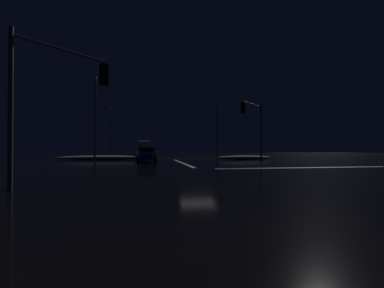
{
  "coord_description": "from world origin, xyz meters",
  "views": [
    {
      "loc": [
        -3.9,
        -20.13,
        1.6
      ],
      "look_at": [
        1.65,
        11.96,
        1.97
      ],
      "focal_mm": 26.31,
      "sensor_mm": 36.0,
      "label": 1
    }
  ],
  "objects_px": {
    "sedan_white": "(143,153)",
    "sedan_gray": "(148,153)",
    "traffic_signal_sw": "(58,86)",
    "sedan_red": "(144,151)",
    "box_truck": "(144,147)",
    "streetlamp_left_far": "(111,127)",
    "sedan_green": "(146,152)",
    "traffic_signal_ne": "(254,120)",
    "streetlamp_left_near": "(95,113)",
    "streetlamp_right_far": "(217,126)",
    "sedan_blue": "(147,154)"
  },
  "relations": [
    {
      "from": "sedan_green",
      "to": "traffic_signal_sw",
      "type": "xyz_separation_m",
      "value": [
        -3.94,
        -35.32,
        3.41
      ]
    },
    {
      "from": "sedan_green",
      "to": "streetlamp_right_far",
      "type": "xyz_separation_m",
      "value": [
        13.0,
        2.13,
        4.7
      ]
    },
    {
      "from": "sedan_green",
      "to": "sedan_red",
      "type": "height_order",
      "value": "same"
    },
    {
      "from": "sedan_gray",
      "to": "traffic_signal_sw",
      "type": "xyz_separation_m",
      "value": [
        -4.24,
        -24.53,
        3.41
      ]
    },
    {
      "from": "traffic_signal_sw",
      "to": "sedan_gray",
      "type": "bearing_deg",
      "value": 80.19
    },
    {
      "from": "sedan_blue",
      "to": "box_truck",
      "type": "bearing_deg",
      "value": 90.47
    },
    {
      "from": "sedan_white",
      "to": "sedan_green",
      "type": "height_order",
      "value": "same"
    },
    {
      "from": "sedan_gray",
      "to": "sedan_green",
      "type": "distance_m",
      "value": 10.79
    },
    {
      "from": "sedan_blue",
      "to": "streetlamp_left_far",
      "type": "distance_m",
      "value": 20.31
    },
    {
      "from": "sedan_green",
      "to": "sedan_blue",
      "type": "bearing_deg",
      "value": -89.94
    },
    {
      "from": "sedan_green",
      "to": "traffic_signal_ne",
      "type": "bearing_deg",
      "value": -61.94
    },
    {
      "from": "streetlamp_right_far",
      "to": "sedan_blue",
      "type": "bearing_deg",
      "value": -124.4
    },
    {
      "from": "sedan_gray",
      "to": "box_truck",
      "type": "relative_size",
      "value": 0.52
    },
    {
      "from": "sedan_green",
      "to": "sedan_red",
      "type": "bearing_deg",
      "value": 92.21
    },
    {
      "from": "traffic_signal_sw",
      "to": "streetlamp_left_near",
      "type": "xyz_separation_m",
      "value": [
        -1.97,
        21.45,
        1.43
      ]
    },
    {
      "from": "traffic_signal_ne",
      "to": "sedan_blue",
      "type": "bearing_deg",
      "value": 161.56
    },
    {
      "from": "box_truck",
      "to": "streetlamp_left_near",
      "type": "xyz_separation_m",
      "value": [
        -5.69,
        -27.26,
        3.93
      ]
    },
    {
      "from": "streetlamp_right_far",
      "to": "box_truck",
      "type": "bearing_deg",
      "value": 139.6
    },
    {
      "from": "sedan_red",
      "to": "streetlamp_left_far",
      "type": "relative_size",
      "value": 0.5
    },
    {
      "from": "sedan_red",
      "to": "traffic_signal_sw",
      "type": "xyz_separation_m",
      "value": [
        -3.69,
        -42.01,
        3.41
      ]
    },
    {
      "from": "sedan_white",
      "to": "sedan_gray",
      "type": "bearing_deg",
      "value": -82.74
    },
    {
      "from": "streetlamp_right_far",
      "to": "sedan_green",
      "type": "bearing_deg",
      "value": -170.69
    },
    {
      "from": "sedan_blue",
      "to": "traffic_signal_ne",
      "type": "bearing_deg",
      "value": -18.44
    },
    {
      "from": "sedan_blue",
      "to": "streetlamp_left_far",
      "type": "height_order",
      "value": "streetlamp_left_far"
    },
    {
      "from": "box_truck",
      "to": "traffic_signal_ne",
      "type": "distance_m",
      "value": 35.74
    },
    {
      "from": "traffic_signal_ne",
      "to": "streetlamp_right_far",
      "type": "relative_size",
      "value": 0.66
    },
    {
      "from": "sedan_green",
      "to": "traffic_signal_sw",
      "type": "height_order",
      "value": "traffic_signal_sw"
    },
    {
      "from": "streetlamp_left_far",
      "to": "sedan_red",
      "type": "bearing_deg",
      "value": 38.89
    },
    {
      "from": "sedan_green",
      "to": "traffic_signal_sw",
      "type": "distance_m",
      "value": 35.7
    },
    {
      "from": "streetlamp_left_near",
      "to": "sedan_red",
      "type": "bearing_deg",
      "value": 74.61
    },
    {
      "from": "streetlamp_right_far",
      "to": "streetlamp_left_far",
      "type": "distance_m",
      "value": 18.93
    },
    {
      "from": "sedan_blue",
      "to": "sedan_white",
      "type": "height_order",
      "value": "same"
    },
    {
      "from": "streetlamp_right_far",
      "to": "streetlamp_left_near",
      "type": "height_order",
      "value": "streetlamp_left_near"
    },
    {
      "from": "box_truck",
      "to": "traffic_signal_ne",
      "type": "xyz_separation_m",
      "value": [
        11.14,
        -33.85,
        2.66
      ]
    },
    {
      "from": "sedan_white",
      "to": "traffic_signal_sw",
      "type": "distance_m",
      "value": 30.28
    },
    {
      "from": "sedan_white",
      "to": "streetlamp_right_far",
      "type": "bearing_deg",
      "value": 29.49
    },
    {
      "from": "box_truck",
      "to": "streetlamp_left_far",
      "type": "height_order",
      "value": "streetlamp_left_far"
    },
    {
      "from": "sedan_gray",
      "to": "streetlamp_left_far",
      "type": "relative_size",
      "value": 0.5
    },
    {
      "from": "sedan_blue",
      "to": "streetlamp_left_far",
      "type": "xyz_separation_m",
      "value": [
        -5.93,
        18.96,
        4.21
      ]
    },
    {
      "from": "sedan_gray",
      "to": "traffic_signal_sw",
      "type": "relative_size",
      "value": 0.71
    },
    {
      "from": "traffic_signal_ne",
      "to": "streetlamp_left_far",
      "type": "xyz_separation_m",
      "value": [
        -16.83,
        22.59,
        0.64
      ]
    },
    {
      "from": "box_truck",
      "to": "streetlamp_left_far",
      "type": "xyz_separation_m",
      "value": [
        -5.69,
        -11.26,
        3.31
      ]
    },
    {
      "from": "box_truck",
      "to": "traffic_signal_ne",
      "type": "relative_size",
      "value": 1.31
    },
    {
      "from": "sedan_red",
      "to": "box_truck",
      "type": "distance_m",
      "value": 6.76
    },
    {
      "from": "streetlamp_left_near",
      "to": "traffic_signal_ne",
      "type": "bearing_deg",
      "value": -21.4
    },
    {
      "from": "streetlamp_right_far",
      "to": "sedan_gray",
      "type": "bearing_deg",
      "value": -134.52
    },
    {
      "from": "sedan_gray",
      "to": "sedan_green",
      "type": "xyz_separation_m",
      "value": [
        -0.3,
        10.79,
        0.0
      ]
    },
    {
      "from": "sedan_gray",
      "to": "sedan_red",
      "type": "xyz_separation_m",
      "value": [
        -0.56,
        17.48,
        0.0
      ]
    },
    {
      "from": "traffic_signal_sw",
      "to": "streetlamp_right_far",
      "type": "distance_m",
      "value": 41.12
    },
    {
      "from": "sedan_green",
      "to": "streetlamp_right_far",
      "type": "height_order",
      "value": "streetlamp_right_far"
    }
  ]
}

